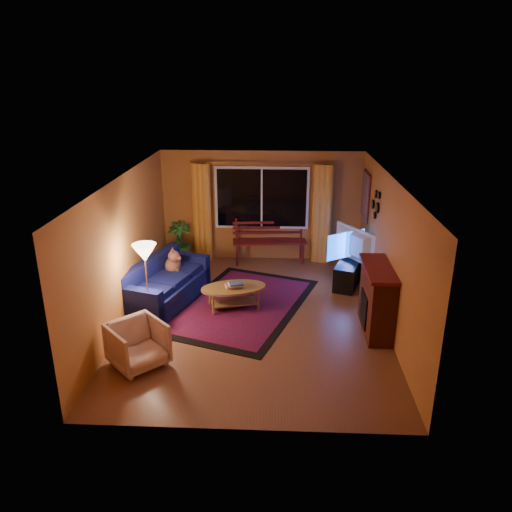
{
  "coord_description": "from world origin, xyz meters",
  "views": [
    {
      "loc": [
        0.4,
        -7.98,
        4.14
      ],
      "look_at": [
        0.0,
        0.3,
        1.05
      ],
      "focal_mm": 35.0,
      "sensor_mm": 36.0,
      "label": 1
    }
  ],
  "objects_px": {
    "floor_lamp": "(147,286)",
    "tv_console": "(349,272)",
    "sofa": "(166,282)",
    "coffee_table": "(234,298)",
    "bench": "(269,252)",
    "armchair": "(138,343)"
  },
  "relations": [
    {
      "from": "sofa",
      "to": "floor_lamp",
      "type": "distance_m",
      "value": 1.02
    },
    {
      "from": "tv_console",
      "to": "floor_lamp",
      "type": "bearing_deg",
      "value": -132.06
    },
    {
      "from": "sofa",
      "to": "coffee_table",
      "type": "relative_size",
      "value": 1.7
    },
    {
      "from": "bench",
      "to": "armchair",
      "type": "relative_size",
      "value": 2.18
    },
    {
      "from": "floor_lamp",
      "to": "coffee_table",
      "type": "distance_m",
      "value": 1.66
    },
    {
      "from": "bench",
      "to": "sofa",
      "type": "relative_size",
      "value": 0.81
    },
    {
      "from": "armchair",
      "to": "floor_lamp",
      "type": "bearing_deg",
      "value": 52.53
    },
    {
      "from": "armchair",
      "to": "tv_console",
      "type": "bearing_deg",
      "value": -1.2
    },
    {
      "from": "coffee_table",
      "to": "bench",
      "type": "bearing_deg",
      "value": 76.08
    },
    {
      "from": "sofa",
      "to": "floor_lamp",
      "type": "height_order",
      "value": "floor_lamp"
    },
    {
      "from": "sofa",
      "to": "tv_console",
      "type": "xyz_separation_m",
      "value": [
        3.56,
        1.06,
        -0.16
      ]
    },
    {
      "from": "armchair",
      "to": "coffee_table",
      "type": "height_order",
      "value": "armchair"
    },
    {
      "from": "bench",
      "to": "armchair",
      "type": "xyz_separation_m",
      "value": [
        -1.85,
        -4.39,
        0.13
      ]
    },
    {
      "from": "floor_lamp",
      "to": "tv_console",
      "type": "bearing_deg",
      "value": 28.98
    },
    {
      "from": "bench",
      "to": "coffee_table",
      "type": "distance_m",
      "value": 2.5
    },
    {
      "from": "armchair",
      "to": "coffee_table",
      "type": "relative_size",
      "value": 0.63
    },
    {
      "from": "armchair",
      "to": "floor_lamp",
      "type": "height_order",
      "value": "floor_lamp"
    },
    {
      "from": "coffee_table",
      "to": "tv_console",
      "type": "bearing_deg",
      "value": 29.17
    },
    {
      "from": "floor_lamp",
      "to": "tv_console",
      "type": "xyz_separation_m",
      "value": [
        3.65,
        2.02,
        -0.49
      ]
    },
    {
      "from": "armchair",
      "to": "tv_console",
      "type": "xyz_separation_m",
      "value": [
        3.51,
        3.23,
        -0.13
      ]
    },
    {
      "from": "sofa",
      "to": "bench",
      "type": "bearing_deg",
      "value": 67.02
    },
    {
      "from": "armchair",
      "to": "bench",
      "type": "bearing_deg",
      "value": 23.42
    }
  ]
}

